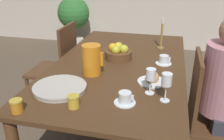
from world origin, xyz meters
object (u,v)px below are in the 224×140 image
Objects in this scene: wine_glass_juice at (151,76)px; potted_plant at (74,16)px; chair_opposite at (58,67)px; serving_tray at (60,88)px; jam_jar_red at (73,101)px; candlestick_tall at (161,37)px; red_pitcher at (92,60)px; fruit_bowl at (118,53)px; bread_plate at (152,79)px; teacup_near_person at (125,99)px; teacup_across at (164,60)px; chair_person_side at (210,116)px; jam_jar_amber at (17,105)px; wine_glass_water at (167,81)px.

potted_plant is (-1.59, 2.74, -0.25)m from wine_glass_juice.
chair_opposite is 1.01× the size of potted_plant.
serving_tray is at bearing -69.89° from potted_plant.
jam_jar_red is 0.25× the size of candlestick_tall.
candlestick_tall reaches higher than red_pitcher.
fruit_bowl reaches higher than jam_jar_red.
bread_plate is (0.44, -0.05, -0.08)m from red_pitcher.
teacup_across is at bearing 74.27° from teacup_near_person.
jam_jar_red is (-0.46, -0.77, 0.01)m from teacup_across.
chair_person_side reaches higher than jam_jar_red.
serving_tray is (-0.43, 0.06, -0.02)m from teacup_near_person.
bread_plate is at bearing 45.97° from jam_jar_red.
jam_jar_red is (-0.40, -0.41, 0.01)m from bread_plate.
bread_plate is at bearing 23.26° from serving_tray.
teacup_near_person is 1.75× the size of jam_jar_amber.
bread_plate reaches higher than serving_tray.
teacup_across is at bearing -83.07° from candlestick_tall.
candlestick_tall is at bearing -48.95° from potted_plant.
candlestick_tall is (-0.05, 0.38, 0.08)m from teacup_across.
red_pitcher is (0.54, -0.55, 0.34)m from chair_opposite.
potted_plant is at bearing 116.90° from teacup_near_person.
wine_glass_juice reaches higher than jam_jar_amber.
chair_opposite reaches higher than fruit_bowl.
wine_glass_juice is 0.48× the size of serving_tray.
potted_plant is (-2.00, 2.55, 0.10)m from chair_person_side.
serving_tray is 0.37× the size of potted_plant.
bread_plate is (0.13, 0.30, -0.00)m from teacup_near_person.
jam_jar_amber is (-0.68, -0.38, -0.08)m from wine_glass_juice.
teacup_near_person is 0.44× the size of candlestick_tall.
bread_plate is at bearing 113.36° from wine_glass_water.
red_pitcher is 0.45m from bread_plate.
chair_opposite is at bearing 142.53° from wine_glass_juice.
teacup_across is 0.65× the size of bread_plate.
fruit_bowl is (-0.19, 0.69, 0.02)m from teacup_near_person.
fruit_bowl is at bearing 68.47° from jam_jar_amber.
teacup_across is at bearing -53.43° from potted_plant.
wine_glass_water is 0.90× the size of bread_plate.
wine_glass_juice is at bearing 143.71° from wine_glass_water.
red_pitcher is 0.48m from wine_glass_juice.
potted_plant is at bearing 114.47° from red_pitcher.
bread_plate is at bearing -99.34° from teacup_across.
chair_opposite is at bearing -111.93° from chair_person_side.
chair_opposite reaches higher than jam_jar_red.
serving_tray is 3.01m from potted_plant.
bread_plate is (0.56, 0.24, 0.01)m from serving_tray.
candlestick_tall reaches higher than teacup_near_person.
teacup_near_person is (-0.22, -0.08, -0.10)m from wine_glass_water.
chair_person_side is at bearing -60.47° from candlestick_tall.
fruit_bowl is (-0.41, 0.61, -0.08)m from wine_glass_water.
bread_plate reaches higher than teacup_across.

